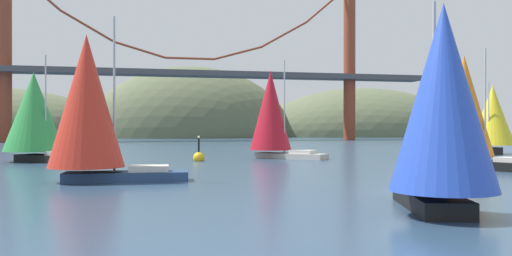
# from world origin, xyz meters

# --- Properties ---
(ground_plane) EXTENTS (360.00, 360.00, 0.00)m
(ground_plane) POSITION_xyz_m (0.00, 0.00, 0.00)
(ground_plane) COLOR #2D4760
(headland_right) EXTENTS (68.62, 44.00, 30.58)m
(headland_right) POSITION_xyz_m (60.00, 135.00, 0.00)
(headland_right) COLOR #5B6647
(headland_right) RESTS_ON ground_plane
(headland_center) EXTENTS (60.45, 44.00, 41.56)m
(headland_center) POSITION_xyz_m (5.00, 135.00, 0.00)
(headland_center) COLOR #5B6647
(headland_center) RESTS_ON ground_plane
(suspension_bridge) EXTENTS (112.02, 6.00, 36.96)m
(suspension_bridge) POSITION_xyz_m (0.00, 95.00, 16.47)
(suspension_bridge) COLOR brown
(suspension_bridge) RESTS_ON ground_plane
(sailboat_crimson_sail) EXTENTS (8.10, 8.12, 10.06)m
(sailboat_crimson_sail) POSITION_xyz_m (0.73, 29.30, 4.70)
(sailboat_crimson_sail) COLOR #B7B2A8
(sailboat_crimson_sail) RESTS_ON ground_plane
(sailboat_scarlet_sail) EXTENTS (8.57, 4.90, 9.99)m
(sailboat_scarlet_sail) POSITION_xyz_m (-16.24, 9.10, 4.61)
(sailboat_scarlet_sail) COLOR navy
(sailboat_scarlet_sail) RESTS_ON ground_plane
(sailboat_green_sail) EXTENTS (9.16, 8.86, 9.89)m
(sailboat_green_sail) POSITION_xyz_m (-22.35, 29.26, 4.46)
(sailboat_green_sail) COLOR black
(sailboat_green_sail) RESTS_ON ground_plane
(sailboat_blue_spinnaker) EXTENTS (4.95, 7.46, 8.27)m
(sailboat_blue_spinnaker) POSITION_xyz_m (-2.70, -7.00, 4.15)
(sailboat_blue_spinnaker) COLOR black
(sailboat_blue_spinnaker) RESTS_ON ground_plane
(sailboat_yellow_sail) EXTENTS (8.33, 7.30, 8.44)m
(sailboat_yellow_sail) POSITION_xyz_m (28.21, 30.70, 4.40)
(sailboat_yellow_sail) COLOR black
(sailboat_yellow_sail) RESTS_ON ground_plane
(sailboat_orange_sail) EXTENTS (6.94, 9.07, 9.28)m
(sailboat_orange_sail) POSITION_xyz_m (11.92, 12.46, 4.67)
(sailboat_orange_sail) COLOR black
(sailboat_orange_sail) RESTS_ON ground_plane
(sailboat_white_mainsail) EXTENTS (6.45, 6.54, 8.84)m
(sailboat_white_mainsail) POSITION_xyz_m (29.28, 48.00, 4.04)
(sailboat_white_mainsail) COLOR #B7B2A8
(sailboat_white_mainsail) RESTS_ON ground_plane
(channel_buoy) EXTENTS (1.10, 1.10, 2.64)m
(channel_buoy) POSITION_xyz_m (-7.30, 26.41, 0.37)
(channel_buoy) COLOR gold
(channel_buoy) RESTS_ON ground_plane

